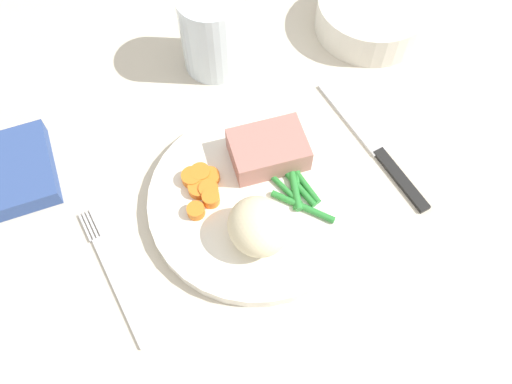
{
  "coord_description": "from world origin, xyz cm",
  "views": [
    {
      "loc": [
        -16.73,
        -26.15,
        53.23
      ],
      "look_at": [
        -3.64,
        -2.87,
        4.6
      ],
      "focal_mm": 36.59,
      "sensor_mm": 36.0,
      "label": 1
    }
  ],
  "objects_px": {
    "meat_portion": "(265,151)",
    "fork": "(113,276)",
    "knife": "(374,146)",
    "dinner_plate": "(256,200)",
    "salad_bowl": "(372,13)",
    "water_glass": "(213,37)"
  },
  "relations": [
    {
      "from": "fork",
      "to": "knife",
      "type": "height_order",
      "value": "knife"
    },
    {
      "from": "dinner_plate",
      "to": "knife",
      "type": "height_order",
      "value": "dinner_plate"
    },
    {
      "from": "knife",
      "to": "water_glass",
      "type": "height_order",
      "value": "water_glass"
    },
    {
      "from": "dinner_plate",
      "to": "meat_portion",
      "type": "relative_size",
      "value": 2.86
    },
    {
      "from": "water_glass",
      "to": "salad_bowl",
      "type": "distance_m",
      "value": 0.22
    },
    {
      "from": "fork",
      "to": "knife",
      "type": "xyz_separation_m",
      "value": [
        0.33,
        -0.0,
        -0.0
      ]
    },
    {
      "from": "dinner_plate",
      "to": "knife",
      "type": "bearing_deg",
      "value": -1.04
    },
    {
      "from": "salad_bowl",
      "to": "knife",
      "type": "bearing_deg",
      "value": -123.43
    },
    {
      "from": "meat_portion",
      "to": "fork",
      "type": "bearing_deg",
      "value": -168.85
    },
    {
      "from": "water_glass",
      "to": "fork",
      "type": "bearing_deg",
      "value": -137.07
    },
    {
      "from": "salad_bowl",
      "to": "water_glass",
      "type": "bearing_deg",
      "value": 167.51
    },
    {
      "from": "dinner_plate",
      "to": "meat_portion",
      "type": "bearing_deg",
      "value": 49.4
    },
    {
      "from": "dinner_plate",
      "to": "fork",
      "type": "height_order",
      "value": "dinner_plate"
    },
    {
      "from": "dinner_plate",
      "to": "knife",
      "type": "distance_m",
      "value": 0.16
    },
    {
      "from": "dinner_plate",
      "to": "knife",
      "type": "xyz_separation_m",
      "value": [
        0.16,
        -0.0,
        -0.01
      ]
    },
    {
      "from": "meat_portion",
      "to": "knife",
      "type": "xyz_separation_m",
      "value": [
        0.13,
        -0.04,
        -0.03
      ]
    },
    {
      "from": "knife",
      "to": "meat_portion",
      "type": "bearing_deg",
      "value": 161.52
    },
    {
      "from": "dinner_plate",
      "to": "fork",
      "type": "xyz_separation_m",
      "value": [
        -0.17,
        -0.0,
        -0.01
      ]
    },
    {
      "from": "water_glass",
      "to": "knife",
      "type": "bearing_deg",
      "value": -64.01
    },
    {
      "from": "meat_portion",
      "to": "fork",
      "type": "xyz_separation_m",
      "value": [
        -0.2,
        -0.04,
        -0.03
      ]
    },
    {
      "from": "meat_portion",
      "to": "water_glass",
      "type": "relative_size",
      "value": 0.8
    },
    {
      "from": "fork",
      "to": "salad_bowl",
      "type": "distance_m",
      "value": 0.46
    }
  ]
}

